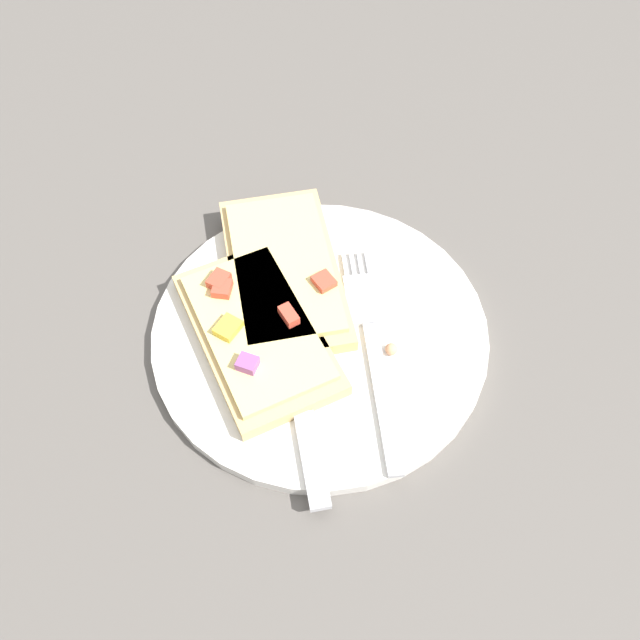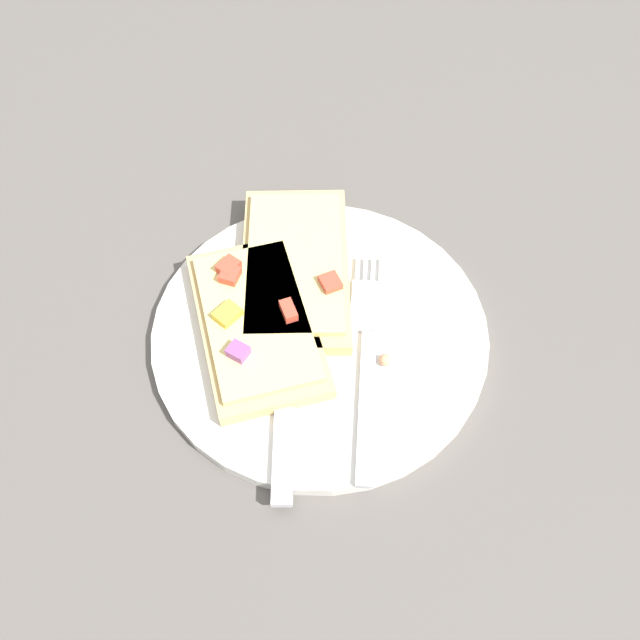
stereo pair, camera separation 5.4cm
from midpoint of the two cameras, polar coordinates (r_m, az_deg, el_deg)
The scene contains 7 objects.
ground_plane at distance 0.56m, azimuth 2.76°, elevation -1.47°, with size 4.00×4.00×0.00m, color #56514C.
plate at distance 0.55m, azimuth 2.79°, elevation -1.13°, with size 0.30×0.30×0.01m.
fork at distance 0.54m, azimuth 7.09°, elevation -2.74°, with size 0.20×0.13×0.01m.
knife at distance 0.51m, azimuth -0.17°, elevation -7.53°, with size 0.19×0.11×0.01m.
pizza_slice_main at distance 0.57m, azimuth 0.41°, elevation 4.80°, with size 0.21×0.17×0.03m.
pizza_slice_corner at distance 0.54m, azimuth -3.07°, elevation -0.30°, with size 0.18×0.13×0.03m.
crumb_scatter at distance 0.53m, azimuth 6.72°, elevation -2.96°, with size 0.05×0.04×0.01m.
Camera 2 is at (0.27, -0.13, 0.47)m, focal length 35.00 mm.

